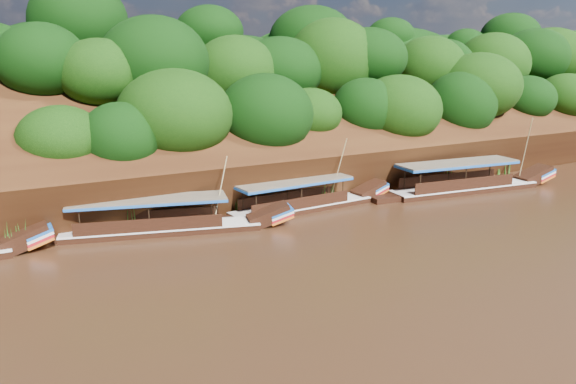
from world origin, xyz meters
The scene contains 6 objects.
ground centered at (0.00, 0.00, 0.00)m, with size 160.00×160.00×0.00m, color black.
riverbank centered at (-0.01, 22.73, 1.89)m, with size 120.00×30.06×19.40m.
boat_0 centered at (13.20, 6.31, 0.58)m, with size 15.90×4.05×6.44m.
boat_1 centered at (-1.37, 8.25, 0.52)m, with size 13.32×2.78×5.56m.
boat_2 centered at (-11.75, 7.87, 0.52)m, with size 14.47×5.76×5.14m.
reeds centered at (-4.21, 9.45, 0.90)m, with size 50.35×2.72×2.03m.
Camera 1 is at (-22.40, -25.18, 10.92)m, focal length 35.00 mm.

